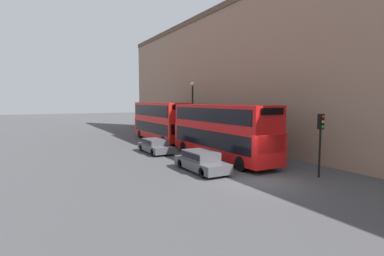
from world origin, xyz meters
TOP-DOWN VIEW (x-y plane):
  - ground_plane at (0.00, 0.00)m, footprint 200.00×200.00m
  - building_facade at (7.00, 0.00)m, footprint 1.10×80.00m
  - bus_leading at (1.60, 6.48)m, footprint 2.59×11.21m
  - bus_second_in_queue at (1.60, 18.57)m, footprint 2.59×10.51m
  - car_dark_sedan at (-1.80, 3.74)m, footprint 1.77×4.49m
  - car_hatchback at (-1.80, 11.70)m, footprint 1.78×4.40m
  - traffic_light at (3.59, -1.01)m, footprint 0.30×0.36m
  - street_lamp at (3.66, 14.76)m, footprint 0.44×0.44m

SIDE VIEW (x-z plane):
  - ground_plane at x=0.00m, z-range 0.00..0.00m
  - car_hatchback at x=-1.80m, z-range 0.05..1.26m
  - car_dark_sedan at x=-1.80m, z-range 0.04..1.36m
  - bus_leading at x=1.60m, z-range 0.23..4.50m
  - bus_second_in_queue at x=1.60m, z-range 0.22..4.59m
  - traffic_light at x=3.59m, z-range 0.84..4.63m
  - street_lamp at x=3.66m, z-range 0.76..7.29m
  - building_facade at x=7.00m, z-range 0.30..14.93m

